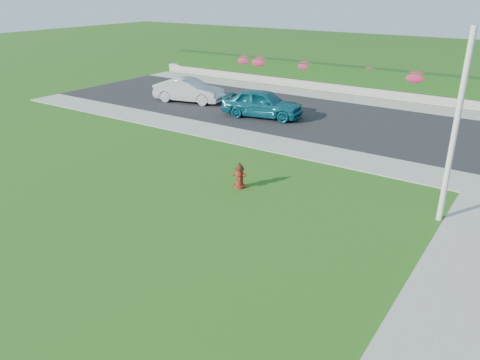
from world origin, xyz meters
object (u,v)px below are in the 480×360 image
Objects in this scene: fire_hydrant at (239,176)px; sedan_teal at (262,103)px; sedan_silver at (189,90)px; utility_pole at (455,130)px.

sedan_teal is (-4.14, 8.19, 0.33)m from fire_hydrant.
sedan_silver reaches higher than fire_hydrant.
fire_hydrant is 0.22× the size of sedan_silver.
utility_pole is at bearing -9.94° from fire_hydrant.
sedan_teal is at bearing 146.46° from utility_pole.
sedan_silver is (-5.32, 0.49, -0.04)m from sedan_teal.
sedan_silver is 0.75× the size of utility_pole.
fire_hydrant is 0.16× the size of utility_pole.
sedan_teal is 12.54m from utility_pole.
sedan_teal is 0.77× the size of utility_pole.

